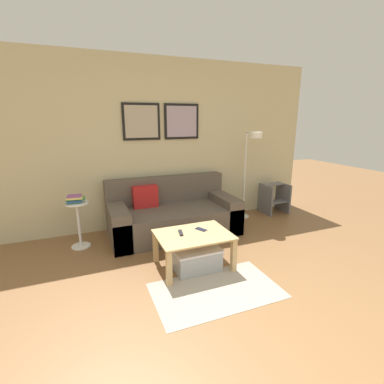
{
  "coord_description": "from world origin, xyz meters",
  "views": [
    {
      "loc": [
        -1.01,
        -1.01,
        1.67
      ],
      "look_at": [
        0.15,
        1.85,
        0.85
      ],
      "focal_mm": 26.0,
      "sensor_mm": 36.0,
      "label": 1
    }
  ],
  "objects_px": {
    "side_table": "(78,221)",
    "cell_phone": "(201,229)",
    "step_stool": "(274,197)",
    "coffee_table": "(193,240)",
    "storage_bin": "(195,257)",
    "couch": "(172,215)",
    "floor_lamp": "(251,158)",
    "book_stack": "(75,199)",
    "remote_control": "(181,233)"
  },
  "relations": [
    {
      "from": "storage_bin",
      "to": "book_stack",
      "type": "relative_size",
      "value": 2.22
    },
    {
      "from": "book_stack",
      "to": "step_stool",
      "type": "distance_m",
      "value": 3.35
    },
    {
      "from": "coffee_table",
      "to": "floor_lamp",
      "type": "relative_size",
      "value": 0.57
    },
    {
      "from": "couch",
      "to": "coffee_table",
      "type": "relative_size",
      "value": 2.23
    },
    {
      "from": "coffee_table",
      "to": "floor_lamp",
      "type": "height_order",
      "value": "floor_lamp"
    },
    {
      "from": "coffee_table",
      "to": "remote_control",
      "type": "xyz_separation_m",
      "value": [
        -0.13,
        0.06,
        0.08
      ]
    },
    {
      "from": "floor_lamp",
      "to": "storage_bin",
      "type": "bearing_deg",
      "value": -142.42
    },
    {
      "from": "side_table",
      "to": "cell_phone",
      "type": "distance_m",
      "value": 1.65
    },
    {
      "from": "couch",
      "to": "book_stack",
      "type": "distance_m",
      "value": 1.37
    },
    {
      "from": "coffee_table",
      "to": "step_stool",
      "type": "distance_m",
      "value": 2.43
    },
    {
      "from": "coffee_table",
      "to": "cell_phone",
      "type": "bearing_deg",
      "value": 31.11
    },
    {
      "from": "coffee_table",
      "to": "cell_phone",
      "type": "distance_m",
      "value": 0.17
    },
    {
      "from": "couch",
      "to": "step_stool",
      "type": "bearing_deg",
      "value": 5.06
    },
    {
      "from": "couch",
      "to": "storage_bin",
      "type": "bearing_deg",
      "value": -94.33
    },
    {
      "from": "floor_lamp",
      "to": "side_table",
      "type": "xyz_separation_m",
      "value": [
        -2.65,
        -0.04,
        -0.69
      ]
    },
    {
      "from": "floor_lamp",
      "to": "book_stack",
      "type": "height_order",
      "value": "floor_lamp"
    },
    {
      "from": "storage_bin",
      "to": "step_stool",
      "type": "xyz_separation_m",
      "value": [
        2.09,
        1.26,
        0.15
      ]
    },
    {
      "from": "coffee_table",
      "to": "storage_bin",
      "type": "distance_m",
      "value": 0.2
    },
    {
      "from": "cell_phone",
      "to": "storage_bin",
      "type": "bearing_deg",
      "value": -165.04
    },
    {
      "from": "cell_phone",
      "to": "step_stool",
      "type": "xyz_separation_m",
      "value": [
        1.96,
        1.15,
        -0.13
      ]
    },
    {
      "from": "floor_lamp",
      "to": "side_table",
      "type": "distance_m",
      "value": 2.74
    },
    {
      "from": "couch",
      "to": "side_table",
      "type": "bearing_deg",
      "value": -179.12
    },
    {
      "from": "remote_control",
      "to": "step_stool",
      "type": "relative_size",
      "value": 0.29
    },
    {
      "from": "book_stack",
      "to": "remote_control",
      "type": "distance_m",
      "value": 1.5
    },
    {
      "from": "floor_lamp",
      "to": "side_table",
      "type": "height_order",
      "value": "floor_lamp"
    },
    {
      "from": "step_stool",
      "to": "remote_control",
      "type": "bearing_deg",
      "value": -152.25
    },
    {
      "from": "floor_lamp",
      "to": "book_stack",
      "type": "relative_size",
      "value": 6.16
    },
    {
      "from": "couch",
      "to": "floor_lamp",
      "type": "xyz_separation_m",
      "value": [
        1.35,
        0.02,
        0.78
      ]
    },
    {
      "from": "floor_lamp",
      "to": "remote_control",
      "type": "distance_m",
      "value": 1.98
    },
    {
      "from": "storage_bin",
      "to": "side_table",
      "type": "xyz_separation_m",
      "value": [
        -1.22,
        1.07,
        0.24
      ]
    },
    {
      "from": "coffee_table",
      "to": "cell_phone",
      "type": "relative_size",
      "value": 5.94
    },
    {
      "from": "coffee_table",
      "to": "storage_bin",
      "type": "xyz_separation_m",
      "value": [
        0.01,
        -0.03,
        -0.2
      ]
    },
    {
      "from": "couch",
      "to": "remote_control",
      "type": "height_order",
      "value": "couch"
    },
    {
      "from": "coffee_table",
      "to": "remote_control",
      "type": "bearing_deg",
      "value": 155.12
    },
    {
      "from": "floor_lamp",
      "to": "step_stool",
      "type": "xyz_separation_m",
      "value": [
        0.65,
        0.16,
        -0.78
      ]
    },
    {
      "from": "book_stack",
      "to": "remote_control",
      "type": "bearing_deg",
      "value": -42.04
    },
    {
      "from": "remote_control",
      "to": "step_stool",
      "type": "bearing_deg",
      "value": 39.17
    },
    {
      "from": "book_stack",
      "to": "cell_phone",
      "type": "distance_m",
      "value": 1.69
    },
    {
      "from": "coffee_table",
      "to": "storage_bin",
      "type": "bearing_deg",
      "value": -74.67
    },
    {
      "from": "storage_bin",
      "to": "remote_control",
      "type": "distance_m",
      "value": 0.33
    },
    {
      "from": "coffee_table",
      "to": "side_table",
      "type": "relative_size",
      "value": 1.34
    },
    {
      "from": "remote_control",
      "to": "cell_phone",
      "type": "height_order",
      "value": "remote_control"
    },
    {
      "from": "couch",
      "to": "floor_lamp",
      "type": "distance_m",
      "value": 1.56
    },
    {
      "from": "book_stack",
      "to": "remote_control",
      "type": "xyz_separation_m",
      "value": [
        1.09,
        -0.99,
        -0.25
      ]
    },
    {
      "from": "side_table",
      "to": "remote_control",
      "type": "xyz_separation_m",
      "value": [
        1.08,
        -0.97,
        0.05
      ]
    },
    {
      "from": "step_stool",
      "to": "side_table",
      "type": "bearing_deg",
      "value": -176.58
    },
    {
      "from": "remote_control",
      "to": "cell_phone",
      "type": "xyz_separation_m",
      "value": [
        0.26,
        0.02,
        -0.01
      ]
    },
    {
      "from": "storage_bin",
      "to": "couch",
      "type": "bearing_deg",
      "value": 85.67
    },
    {
      "from": "remote_control",
      "to": "step_stool",
      "type": "height_order",
      "value": "step_stool"
    },
    {
      "from": "side_table",
      "to": "step_stool",
      "type": "bearing_deg",
      "value": 3.42
    }
  ]
}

